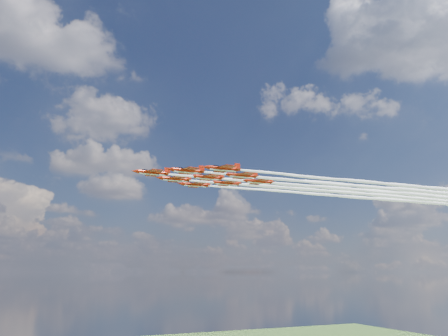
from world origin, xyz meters
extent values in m
cylinder|color=#AB1D09|center=(-25.27, 1.00, 87.88)|extent=(8.90, 1.57, 1.22)
cone|color=#AB1D09|center=(-30.80, 1.22, 87.88)|extent=(2.26, 1.30, 1.22)
cone|color=#AB1D09|center=(-20.07, 0.80, 87.88)|extent=(1.70, 1.17, 1.11)
ellipsoid|color=black|center=(-27.48, 1.09, 88.38)|extent=(2.34, 1.10, 0.79)
cube|color=#AB1D09|center=(-24.72, 0.98, 87.83)|extent=(3.94, 10.32, 0.15)
cube|color=#AB1D09|center=(-20.85, 0.83, 87.88)|extent=(1.71, 4.04, 0.13)
cube|color=#AB1D09|center=(-20.62, 0.82, 88.88)|extent=(1.78, 0.22, 1.99)
cube|color=white|center=(-25.27, 1.00, 87.33)|extent=(8.34, 1.32, 0.13)
cylinder|color=#AB1D09|center=(-16.46, -5.91, 87.88)|extent=(8.90, 1.57, 1.22)
cone|color=#AB1D09|center=(-21.99, -5.69, 87.88)|extent=(2.26, 1.30, 1.22)
cone|color=#AB1D09|center=(-11.26, -6.11, 87.88)|extent=(1.70, 1.17, 1.11)
ellipsoid|color=black|center=(-18.67, -5.82, 88.38)|extent=(2.34, 1.10, 0.79)
cube|color=#AB1D09|center=(-15.90, -5.93, 87.83)|extent=(3.94, 10.32, 0.15)
cube|color=#AB1D09|center=(-12.03, -6.08, 87.88)|extent=(1.71, 4.04, 0.13)
cube|color=#AB1D09|center=(-11.81, -6.09, 88.88)|extent=(1.78, 0.22, 1.99)
cube|color=white|center=(-16.46, -5.91, 87.33)|extent=(8.34, 1.32, 0.13)
cylinder|color=#AB1D09|center=(-15.94, 7.20, 87.88)|extent=(8.90, 1.57, 1.22)
cone|color=#AB1D09|center=(-21.47, 7.41, 87.88)|extent=(2.26, 1.30, 1.22)
cone|color=#AB1D09|center=(-10.74, 6.99, 87.88)|extent=(1.70, 1.17, 1.11)
ellipsoid|color=black|center=(-18.15, 7.28, 88.38)|extent=(2.34, 1.10, 0.79)
cube|color=#AB1D09|center=(-15.38, 7.17, 87.83)|extent=(3.94, 10.32, 0.15)
cube|color=#AB1D09|center=(-11.51, 7.02, 87.88)|extent=(1.71, 4.04, 0.13)
cube|color=#AB1D09|center=(-11.29, 7.01, 88.88)|extent=(1.78, 0.22, 1.99)
cube|color=white|center=(-15.94, 7.20, 87.33)|extent=(8.34, 1.32, 0.13)
cylinder|color=#AB1D09|center=(-7.64, -12.81, 87.88)|extent=(8.90, 1.57, 1.22)
cone|color=#AB1D09|center=(-13.17, -12.60, 87.88)|extent=(2.26, 1.30, 1.22)
cone|color=#AB1D09|center=(-2.44, -13.02, 87.88)|extent=(1.70, 1.17, 1.11)
ellipsoid|color=black|center=(-9.85, -12.73, 88.38)|extent=(2.34, 1.10, 0.79)
cube|color=#AB1D09|center=(-7.09, -12.84, 87.83)|extent=(3.94, 10.32, 0.15)
cube|color=#AB1D09|center=(-3.21, -12.99, 87.88)|extent=(1.71, 4.04, 0.13)
cube|color=#AB1D09|center=(-2.99, -13.00, 88.88)|extent=(1.78, 0.22, 1.99)
cube|color=white|center=(-7.64, -12.81, 87.33)|extent=(8.34, 1.32, 0.13)
cylinder|color=#AB1D09|center=(-7.12, 0.29, 87.88)|extent=(8.90, 1.57, 1.22)
cone|color=#AB1D09|center=(-12.65, 0.50, 87.88)|extent=(2.26, 1.30, 1.22)
cone|color=#AB1D09|center=(-1.92, 0.08, 87.88)|extent=(1.70, 1.17, 1.11)
ellipsoid|color=black|center=(-9.33, 0.37, 88.38)|extent=(2.34, 1.10, 0.79)
cube|color=#AB1D09|center=(-6.57, 0.26, 87.83)|extent=(3.94, 10.32, 0.15)
cube|color=#AB1D09|center=(-2.70, 0.11, 87.88)|extent=(1.71, 4.04, 0.13)
cube|color=#AB1D09|center=(-2.47, 0.10, 88.88)|extent=(1.78, 0.22, 1.99)
cube|color=white|center=(-7.12, 0.29, 87.33)|extent=(8.34, 1.32, 0.13)
cylinder|color=#AB1D09|center=(-6.60, 13.39, 87.88)|extent=(8.90, 1.57, 1.22)
cone|color=#AB1D09|center=(-12.13, 13.61, 87.88)|extent=(2.26, 1.30, 1.22)
cone|color=#AB1D09|center=(-1.40, 13.18, 87.88)|extent=(1.70, 1.17, 1.11)
ellipsoid|color=black|center=(-8.82, 13.47, 88.38)|extent=(2.34, 1.10, 0.79)
cube|color=#AB1D09|center=(-6.05, 13.36, 87.83)|extent=(3.94, 10.32, 0.15)
cube|color=#AB1D09|center=(-2.18, 13.21, 87.88)|extent=(1.71, 4.04, 0.13)
cube|color=#AB1D09|center=(-1.96, 13.20, 88.88)|extent=(1.78, 0.22, 1.99)
cube|color=white|center=(-6.60, 13.39, 87.33)|extent=(8.34, 1.32, 0.13)
cylinder|color=#AB1D09|center=(1.70, -6.62, 87.88)|extent=(8.90, 1.57, 1.22)
cone|color=#AB1D09|center=(-3.84, -6.40, 87.88)|extent=(2.26, 1.30, 1.22)
cone|color=#AB1D09|center=(6.89, -6.83, 87.88)|extent=(1.70, 1.17, 1.11)
ellipsoid|color=black|center=(-0.52, -6.54, 88.38)|extent=(2.34, 1.10, 0.79)
cube|color=#AB1D09|center=(2.25, -6.64, 87.83)|extent=(3.94, 10.32, 0.15)
cube|color=#AB1D09|center=(6.12, -6.80, 87.88)|extent=(1.71, 4.04, 0.13)
cube|color=#AB1D09|center=(6.34, -6.81, 88.88)|extent=(1.78, 0.22, 1.99)
cube|color=white|center=(1.70, -6.62, 87.33)|extent=(8.34, 1.32, 0.13)
cylinder|color=#AB1D09|center=(2.21, 6.48, 87.88)|extent=(8.90, 1.57, 1.22)
cone|color=#AB1D09|center=(-3.32, 6.70, 87.88)|extent=(2.26, 1.30, 1.22)
cone|color=#AB1D09|center=(7.41, 6.27, 87.88)|extent=(1.70, 1.17, 1.11)
ellipsoid|color=black|center=(0.00, 6.56, 88.38)|extent=(2.34, 1.10, 0.79)
cube|color=#AB1D09|center=(2.77, 6.46, 87.83)|extent=(3.94, 10.32, 0.15)
cube|color=#AB1D09|center=(6.64, 6.30, 87.88)|extent=(1.71, 4.04, 0.13)
cube|color=#AB1D09|center=(6.86, 6.29, 88.88)|extent=(1.78, 0.22, 1.99)
cube|color=white|center=(2.21, 6.48, 87.33)|extent=(8.34, 1.32, 0.13)
cylinder|color=#AB1D09|center=(11.03, -0.43, 87.88)|extent=(8.90, 1.57, 1.22)
cone|color=#AB1D09|center=(5.50, -0.21, 87.88)|extent=(2.26, 1.30, 1.22)
cone|color=#AB1D09|center=(16.23, -0.64, 87.88)|extent=(1.70, 1.17, 1.11)
ellipsoid|color=black|center=(8.82, -0.34, 88.38)|extent=(2.34, 1.10, 0.79)
cube|color=#AB1D09|center=(11.58, -0.45, 87.83)|extent=(3.94, 10.32, 0.15)
cube|color=#AB1D09|center=(15.45, -0.61, 87.88)|extent=(1.71, 4.04, 0.13)
cube|color=#AB1D09|center=(15.68, -0.62, 88.88)|extent=(1.78, 0.22, 1.99)
cube|color=white|center=(11.03, -0.43, 87.33)|extent=(8.34, 1.32, 0.13)
camera|label=1|loc=(-58.72, -127.39, 58.01)|focal=35.00mm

